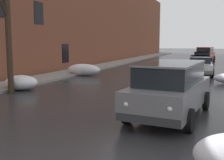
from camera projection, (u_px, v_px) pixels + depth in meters
The scene contains 11 objects.
left_sidewalk_slab at pixel (78, 71), 23.55m from camera, with size 2.43×80.00×0.14m, color gray.
brick_townhouse_facade at pixel (59, 8), 23.44m from camera, with size 0.63×80.00×10.51m.
snow_bank_near_corner_left at pixel (21, 83), 14.77m from camera, with size 1.81×1.29×0.77m.
snow_bank_mid_block_left at pixel (83, 70), 20.98m from camera, with size 2.61×0.96×0.85m.
bare_tree_second_along_sidewalk at pixel (7, 30), 13.51m from camera, with size 2.09×2.36×6.04m.
suv_grey_approaching_near_lane at pixel (171, 87), 9.50m from camera, with size 2.40×4.94×1.82m.
sedan_darkblue_parked_kerbside_close at pixel (184, 75), 15.16m from camera, with size 2.08×4.10×1.42m.
sedan_white_parked_kerbside_mid at pixel (200, 65), 21.36m from camera, with size 2.10×4.50×1.42m.
sedan_black_parked_far_down_block at pixel (202, 59), 28.87m from camera, with size 2.05×4.09×1.42m.
suv_red_queued_behind_truck at pixel (205, 54), 34.33m from camera, with size 2.32×4.75×1.82m.
sedan_green_at_far_intersection at pixel (206, 53), 41.66m from camera, with size 2.12×4.52×1.42m.
Camera 1 is at (4.65, -2.87, 2.52)m, focal length 45.53 mm.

